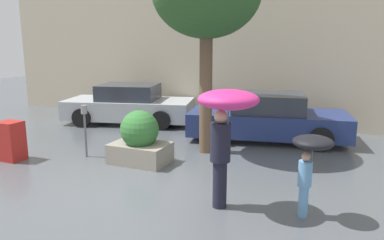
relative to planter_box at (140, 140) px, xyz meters
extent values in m
plane|color=#51565B|center=(0.36, -1.45, -0.53)|extent=(40.00, 40.00, 0.00)
cube|color=#B7A88E|center=(0.36, 5.05, 2.47)|extent=(18.00, 0.30, 6.00)
cube|color=gray|center=(0.00, 0.00, -0.30)|extent=(1.28, 0.86, 0.44)
sphere|color=#337033|center=(0.00, 0.00, 0.24)|extent=(0.85, 0.85, 0.85)
cylinder|color=#1E1E2D|center=(2.40, -1.46, -0.13)|extent=(0.23, 0.23, 0.79)
cylinder|color=#1E1E2D|center=(2.40, -1.46, 0.57)|extent=(0.33, 0.33, 0.62)
sphere|color=tan|center=(2.40, -1.46, 0.99)|extent=(0.21, 0.21, 0.21)
cylinder|color=#4C4C51|center=(2.54, -1.52, 0.94)|extent=(0.02, 0.02, 0.67)
ellipsoid|color=#E02D84|center=(2.54, -1.52, 1.28)|extent=(0.95, 0.95, 0.30)
cylinder|color=#669ED1|center=(3.70, -1.28, -0.27)|extent=(0.15, 0.15, 0.50)
cylinder|color=#669ED1|center=(3.70, -1.28, 0.18)|extent=(0.21, 0.21, 0.40)
sphere|color=tan|center=(3.70, -1.28, 0.45)|extent=(0.14, 0.14, 0.14)
cylinder|color=#4C4C51|center=(3.79, -1.32, 0.45)|extent=(0.02, 0.02, 0.50)
ellipsoid|color=black|center=(3.79, -1.32, 0.69)|extent=(0.60, 0.60, 0.19)
cube|color=navy|center=(2.17, 3.13, -0.05)|extent=(4.51, 2.56, 0.62)
cube|color=#2D333D|center=(2.17, 3.13, 0.51)|extent=(2.17, 1.83, 0.50)
cylinder|color=black|center=(1.05, 2.02, -0.23)|extent=(0.63, 0.34, 0.60)
cylinder|color=black|center=(0.70, 3.72, -0.23)|extent=(0.63, 0.34, 0.60)
cylinder|color=black|center=(3.63, 2.55, -0.23)|extent=(0.63, 0.34, 0.60)
cylinder|color=black|center=(3.28, 4.25, -0.23)|extent=(0.63, 0.34, 0.60)
cube|color=#B7BCC1|center=(-2.54, 3.49, -0.05)|extent=(4.45, 2.73, 0.62)
cube|color=#2D333D|center=(-2.54, 3.49, 0.51)|extent=(2.18, 1.90, 0.50)
cylinder|color=black|center=(-3.56, 2.33, -0.23)|extent=(0.64, 0.37, 0.60)
cylinder|color=black|center=(-4.00, 4.00, -0.23)|extent=(0.64, 0.37, 0.60)
cylinder|color=black|center=(-1.08, 2.98, -0.23)|extent=(0.64, 0.37, 0.60)
cylinder|color=black|center=(-1.52, 4.66, -0.23)|extent=(0.64, 0.37, 0.60)
cylinder|color=brown|center=(1.03, 1.37, 1.03)|extent=(0.31, 0.31, 3.10)
cylinder|color=#595B60|center=(-1.39, -0.14, -0.01)|extent=(0.05, 0.05, 1.03)
cylinder|color=gray|center=(-1.39, -0.14, 0.61)|extent=(0.14, 0.14, 0.20)
cube|color=#B2231E|center=(-2.79, -1.01, -0.08)|extent=(0.50, 0.44, 0.90)
camera|label=1|loc=(4.29, -6.91, 2.15)|focal=35.00mm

